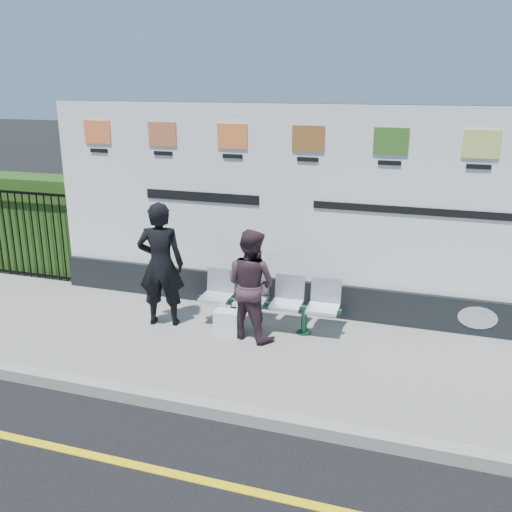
# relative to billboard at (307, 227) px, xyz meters

# --- Properties ---
(ground) EXTENTS (80.00, 80.00, 0.00)m
(ground) POSITION_rel_billboard_xyz_m (-0.50, -3.85, -1.42)
(ground) COLOR black
(pavement) EXTENTS (14.00, 3.00, 0.12)m
(pavement) POSITION_rel_billboard_xyz_m (-0.50, -1.35, -1.36)
(pavement) COLOR gray
(pavement) RESTS_ON ground
(kerb) EXTENTS (14.00, 0.18, 0.14)m
(kerb) POSITION_rel_billboard_xyz_m (-0.50, -2.85, -1.35)
(kerb) COLOR gray
(kerb) RESTS_ON ground
(yellow_line) EXTENTS (14.00, 0.10, 0.01)m
(yellow_line) POSITION_rel_billboard_xyz_m (-0.50, -3.85, -1.42)
(yellow_line) COLOR yellow
(yellow_line) RESTS_ON ground
(billboard) EXTENTS (8.00, 0.30, 3.00)m
(billboard) POSITION_rel_billboard_xyz_m (0.00, 0.00, 0.00)
(billboard) COLOR black
(billboard) RESTS_ON pavement
(hedge) EXTENTS (2.35, 0.70, 1.70)m
(hedge) POSITION_rel_billboard_xyz_m (-5.08, 0.45, -0.45)
(hedge) COLOR #244514
(hedge) RESTS_ON pavement
(railing) EXTENTS (2.05, 0.06, 1.54)m
(railing) POSITION_rel_billboard_xyz_m (-5.08, -0.00, -0.53)
(railing) COLOR black
(railing) RESTS_ON pavement
(bench) EXTENTS (1.94, 0.59, 0.41)m
(bench) POSITION_rel_billboard_xyz_m (-0.33, -0.80, -1.09)
(bench) COLOR silver
(bench) RESTS_ON pavement
(woman_left) EXTENTS (0.72, 0.56, 1.76)m
(woman_left) POSITION_rel_billboard_xyz_m (-1.81, -1.07, -0.42)
(woman_left) COLOR black
(woman_left) RESTS_ON pavement
(woman_right) EXTENTS (0.87, 0.77, 1.49)m
(woman_right) POSITION_rel_billboard_xyz_m (-0.49, -1.10, -0.55)
(woman_right) COLOR #3B262E
(woman_right) RESTS_ON pavement
(handbag_brown) EXTENTS (0.32, 0.22, 0.23)m
(handbag_brown) POSITION_rel_billboard_xyz_m (-0.58, -0.81, -0.77)
(handbag_brown) COLOR #321B0E
(handbag_brown) RESTS_ON bench
(carrier_bag_white) EXTENTS (0.34, 0.21, 0.34)m
(carrier_bag_white) POSITION_rel_billboard_xyz_m (-0.81, -1.14, -1.13)
(carrier_bag_white) COLOR silver
(carrier_bag_white) RESTS_ON pavement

